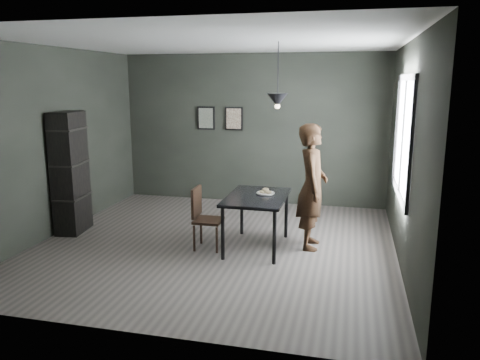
% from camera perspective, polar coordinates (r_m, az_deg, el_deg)
% --- Properties ---
extents(ground, '(5.00, 5.00, 0.00)m').
position_cam_1_polar(ground, '(6.79, -3.00, -7.80)').
color(ground, '#3B3633').
rests_on(ground, ground).
extents(back_wall, '(5.00, 0.10, 2.80)m').
position_cam_1_polar(back_wall, '(8.86, 1.51, 6.18)').
color(back_wall, black).
rests_on(back_wall, ground).
extents(ceiling, '(5.00, 5.00, 0.02)m').
position_cam_1_polar(ceiling, '(6.41, -3.28, 16.46)').
color(ceiling, silver).
rests_on(ceiling, ground).
extents(window_assembly, '(0.04, 1.96, 1.56)m').
position_cam_1_polar(window_assembly, '(6.39, 19.24, 5.05)').
color(window_assembly, white).
rests_on(window_assembly, ground).
extents(cafe_table, '(0.80, 1.20, 0.75)m').
position_cam_1_polar(cafe_table, '(6.46, 2.06, -2.62)').
color(cafe_table, black).
rests_on(cafe_table, ground).
extents(white_plate, '(0.23, 0.23, 0.01)m').
position_cam_1_polar(white_plate, '(6.54, 3.14, -1.67)').
color(white_plate, white).
rests_on(white_plate, cafe_table).
extents(donut_pile, '(0.18, 0.12, 0.07)m').
position_cam_1_polar(donut_pile, '(6.53, 3.14, -1.37)').
color(donut_pile, beige).
rests_on(donut_pile, white_plate).
extents(woman, '(0.45, 0.66, 1.74)m').
position_cam_1_polar(woman, '(6.52, 8.78, -0.81)').
color(woman, black).
rests_on(woman, ground).
extents(wood_chair, '(0.38, 0.38, 0.87)m').
position_cam_1_polar(wood_chair, '(6.51, -4.52, -4.14)').
color(wood_chair, black).
rests_on(wood_chair, ground).
extents(shelf_unit, '(0.43, 0.66, 1.85)m').
position_cam_1_polar(shelf_unit, '(7.58, -19.99, 0.83)').
color(shelf_unit, black).
rests_on(shelf_unit, ground).
extents(pendant_lamp, '(0.28, 0.28, 0.86)m').
position_cam_1_polar(pendant_lamp, '(6.31, 4.59, 9.70)').
color(pendant_lamp, black).
rests_on(pendant_lamp, ground).
extents(framed_print_left, '(0.34, 0.04, 0.44)m').
position_cam_1_polar(framed_print_left, '(9.04, -4.16, 7.54)').
color(framed_print_left, black).
rests_on(framed_print_left, ground).
extents(framed_print_right, '(0.34, 0.04, 0.44)m').
position_cam_1_polar(framed_print_right, '(8.89, -0.75, 7.49)').
color(framed_print_right, black).
rests_on(framed_print_right, ground).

